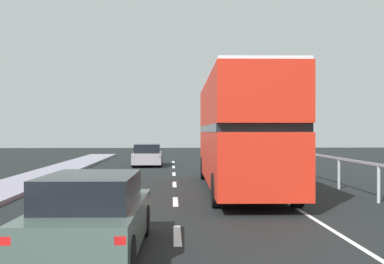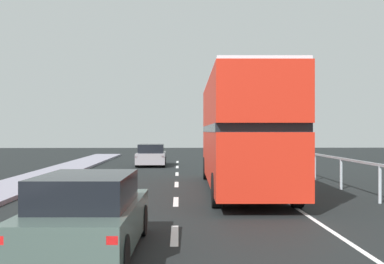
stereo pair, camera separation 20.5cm
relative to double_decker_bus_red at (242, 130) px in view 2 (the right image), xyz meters
name	(u,v)px [view 2 (the right image)]	position (x,y,z in m)	size (l,w,h in m)	color
lane_paint_markings	(257,214)	(-0.24, -5.08, -2.20)	(3.55, 46.00, 0.01)	silver
double_decker_bus_red	(242,130)	(0.00, 0.00, 0.00)	(2.77, 11.24, 4.10)	red
hatchback_car_near	(88,215)	(-3.91, -9.09, -1.52)	(1.87, 4.37, 1.42)	#41524B
sedan_car_ahead	(151,155)	(-4.02, 12.85, -1.55)	(1.84, 4.13, 1.37)	gray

